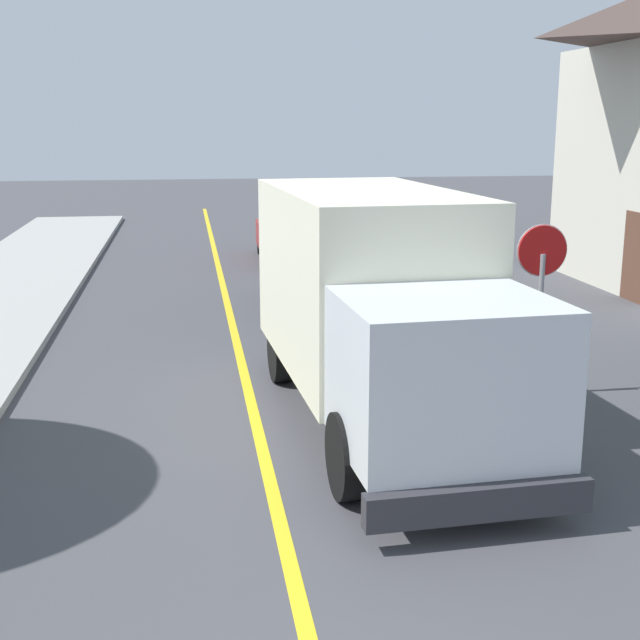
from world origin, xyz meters
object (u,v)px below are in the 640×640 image
parked_car_mid (290,234)px  stop_sign (541,276)px  box_truck (377,296)px  parked_car_near (328,272)px

parked_car_mid → stop_sign: stop_sign is taller
parked_car_mid → stop_sign: bearing=-80.8°
box_truck → stop_sign: box_truck is taller
stop_sign → parked_car_mid: bearing=99.2°
parked_car_mid → parked_car_near: bearing=-89.4°
parked_car_near → parked_car_mid: bearing=90.6°
parked_car_mid → stop_sign: (2.21, -13.63, 1.06)m
parked_car_near → stop_sign: size_ratio=1.67×
box_truck → stop_sign: bearing=13.9°
parked_car_mid → stop_sign: 13.85m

